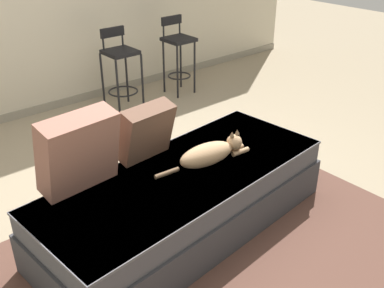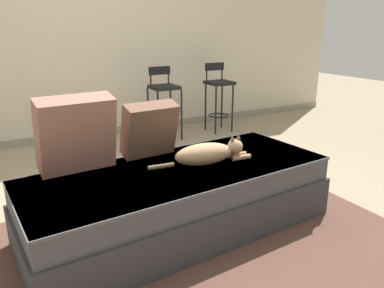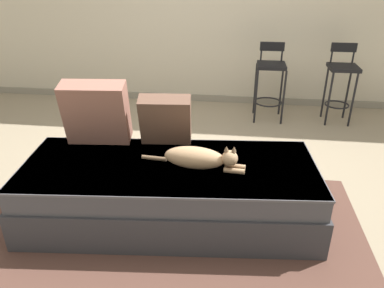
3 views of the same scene
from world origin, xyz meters
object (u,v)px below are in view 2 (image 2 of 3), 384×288
(couch, at_px, (180,198))
(cat, at_px, (208,153))
(bar_stool_near_window, at_px, (164,98))
(throw_pillow_corner, at_px, (76,134))
(bar_stool_by_doorway, at_px, (219,91))
(throw_pillow_middle, at_px, (149,129))

(couch, height_order, cat, cat)
(bar_stool_near_window, bearing_deg, cat, -106.37)
(throw_pillow_corner, xyz_separation_m, bar_stool_near_window, (1.43, 1.81, -0.19))
(throw_pillow_corner, relative_size, bar_stool_by_doorway, 0.56)
(couch, xyz_separation_m, cat, (0.21, -0.02, 0.30))
(cat, relative_size, bar_stool_near_window, 0.83)
(throw_pillow_middle, bearing_deg, couch, -76.09)
(bar_stool_near_window, relative_size, bar_stool_by_doorway, 0.99)
(couch, height_order, bar_stool_by_doorway, bar_stool_by_doorway)
(couch, height_order, throw_pillow_corner, throw_pillow_corner)
(throw_pillow_corner, relative_size, cat, 0.68)
(throw_pillow_corner, height_order, throw_pillow_middle, throw_pillow_corner)
(couch, height_order, bar_stool_near_window, bar_stool_near_window)
(throw_pillow_middle, height_order, bar_stool_near_window, bar_stool_near_window)
(bar_stool_near_window, distance_m, bar_stool_by_doorway, 0.80)
(throw_pillow_corner, height_order, cat, throw_pillow_corner)
(bar_stool_by_doorway, bearing_deg, throw_pillow_middle, -134.01)
(couch, relative_size, bar_stool_near_window, 2.42)
(throw_pillow_middle, xyz_separation_m, bar_stool_by_doorway, (1.71, 1.77, -0.12))
(bar_stool_near_window, bearing_deg, throw_pillow_middle, -117.22)
(couch, distance_m, throw_pillow_middle, 0.54)
(couch, distance_m, cat, 0.37)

